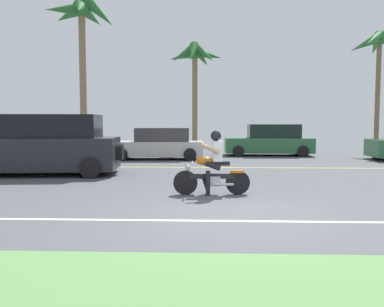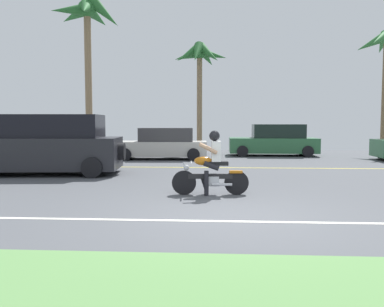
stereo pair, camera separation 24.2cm
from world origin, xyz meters
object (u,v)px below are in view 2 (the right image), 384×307
Objects in this scene: parked_car_0 at (50,142)px; parked_car_2 at (274,141)px; motorcyclist_distant at (13,152)px; suv_nearby at (46,145)px; parked_car_1 at (162,144)px; palm_tree_1 at (87,22)px; palm_tree_0 at (200,60)px; motorcyclist at (211,168)px.

parked_car_2 is at bearing 3.43° from parked_car_0.
parked_car_0 reaches higher than motorcyclist_distant.
motorcyclist_distant is (-10.74, -6.00, -0.18)m from parked_car_2.
parked_car_0 is (-2.94, 7.35, -0.26)m from suv_nearby.
parked_car_1 is 0.48× the size of palm_tree_1.
suv_nearby is 11.74m from parked_car_2.
parked_car_1 is 0.97× the size of parked_car_2.
parked_car_0 is at bearing 98.00° from motorcyclist_distant.
suv_nearby is 0.83× the size of palm_tree_0.
suv_nearby is 6.46m from parked_car_1.
parked_car_1 is 6.19m from palm_tree_0.
parked_car_1 is at bearing 104.57° from motorcyclist.
parked_car_2 is (3.08, 11.53, 0.11)m from motorcyclist.
parked_car_1 is (3.09, 5.67, -0.27)m from suv_nearby.
motorcyclist is 0.35× the size of suv_nearby.
motorcyclist_distant is at bearing -131.87° from palm_tree_0.
parked_car_1 is at bearing 61.42° from suv_nearby.
palm_tree_0 is at bearing 157.34° from parked_car_2.
palm_tree_0 reaches higher than parked_car_1.
motorcyclist_distant is at bearing 144.18° from motorcyclist.
suv_nearby is at bearing -79.98° from palm_tree_1.
palm_tree_1 is (-1.77, 10.02, 6.42)m from suv_nearby.
motorcyclist is 11.94m from parked_car_2.
parked_car_2 is (8.55, 8.04, -0.20)m from suv_nearby.
parked_car_0 reaches higher than parked_car_1.
parked_car_1 is 5.96m from parked_car_2.
parked_car_2 is 0.72× the size of palm_tree_0.
suv_nearby is 1.16× the size of parked_car_2.
palm_tree_1 is (-6.42, 0.35, 2.23)m from palm_tree_0.
palm_tree_0 is at bearing 48.13° from motorcyclist_distant.
motorcyclist reaches higher than parked_car_0.
motorcyclist is 9.45m from motorcyclist_distant.
parked_car_1 is (6.03, -1.68, -0.01)m from parked_car_0.
palm_tree_0 is (7.59, 2.32, 4.45)m from parked_car_0.
palm_tree_1 is at bearing 86.98° from motorcyclist_distant.
palm_tree_0 reaches higher than motorcyclist.
motorcyclist is 0.41× the size of parked_car_2.
parked_car_1 is at bearing -111.29° from palm_tree_0.
parked_car_1 is at bearing -41.83° from palm_tree_1.
parked_car_1 is 9.34m from palm_tree_1.
parked_car_1 is 0.69× the size of palm_tree_0.
parked_car_2 is 0.50× the size of palm_tree_1.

